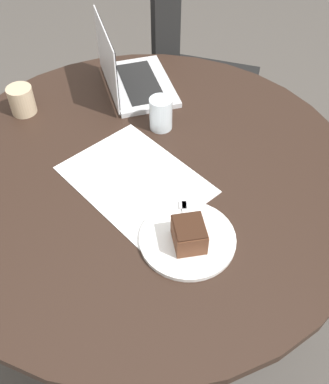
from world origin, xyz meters
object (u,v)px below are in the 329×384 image
coffee_glass (22,100)px  chair (193,75)px  plate (187,239)px  laptop (131,77)px

coffee_glass → chair: bearing=-72.9°
plate → coffee_glass: (0.71, 0.21, 0.04)m
plate → chair: bearing=-32.3°
coffee_glass → laptop: bearing=-97.5°
chair → plate: bearing=13.3°
plate → coffee_glass: size_ratio=2.65×
plate → laptop: 0.68m
chair → laptop: size_ratio=2.81×
plate → coffee_glass: 0.74m
chair → plate: chair is taller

